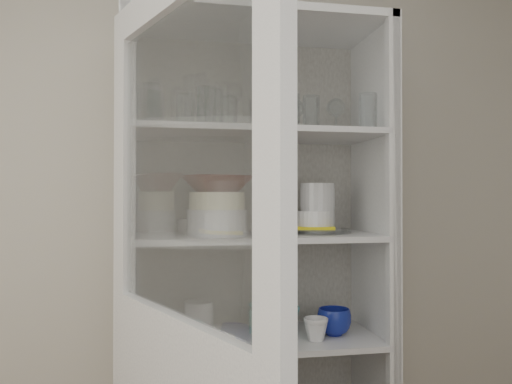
{
  "coord_description": "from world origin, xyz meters",
  "views": [
    {
      "loc": [
        -0.16,
        -0.65,
        1.4
      ],
      "look_at": [
        0.2,
        1.27,
        1.43
      ],
      "focal_mm": 35.0,
      "sensor_mm": 36.0,
      "label": 1
    }
  ],
  "objects_px": {
    "grey_bowl_stack": "(318,208)",
    "mug_white": "(316,329)",
    "pantry_cabinet": "(253,312)",
    "yellow_trivet": "(314,227)",
    "goblet_3": "(336,116)",
    "terracotta_bowl": "(217,184)",
    "plate_stack_back": "(201,225)",
    "cream_bowl": "(217,201)",
    "mug_teal": "(286,319)",
    "measuring_cups": "(192,340)",
    "white_canister": "(199,319)",
    "goblet_0": "(150,114)",
    "goblet_2": "(296,116)",
    "mug_blue": "(334,322)",
    "teal_jar": "(260,318)",
    "glass_platter": "(314,231)",
    "plate_stack_front": "(217,223)",
    "goblet_1": "(266,115)"
  },
  "relations": [
    {
      "from": "grey_bowl_stack",
      "to": "mug_white",
      "type": "xyz_separation_m",
      "value": [
        -0.05,
        -0.12,
        -0.46
      ]
    },
    {
      "from": "pantry_cabinet",
      "to": "mug_white",
      "type": "height_order",
      "value": "pantry_cabinet"
    },
    {
      "from": "yellow_trivet",
      "to": "mug_white",
      "type": "bearing_deg",
      "value": -104.46
    },
    {
      "from": "goblet_3",
      "to": "terracotta_bowl",
      "type": "relative_size",
      "value": 0.7
    },
    {
      "from": "plate_stack_back",
      "to": "cream_bowl",
      "type": "relative_size",
      "value": 0.94
    },
    {
      "from": "mug_teal",
      "to": "measuring_cups",
      "type": "bearing_deg",
      "value": -173.68
    },
    {
      "from": "pantry_cabinet",
      "to": "plate_stack_back",
      "type": "xyz_separation_m",
      "value": [
        -0.21,
        0.07,
        0.35
      ]
    },
    {
      "from": "white_canister",
      "to": "mug_teal",
      "type": "bearing_deg",
      "value": 0.37
    },
    {
      "from": "goblet_0",
      "to": "goblet_2",
      "type": "distance_m",
      "value": 0.59
    },
    {
      "from": "mug_blue",
      "to": "white_canister",
      "type": "distance_m",
      "value": 0.53
    },
    {
      "from": "teal_jar",
      "to": "pantry_cabinet",
      "type": "bearing_deg",
      "value": 156.63
    },
    {
      "from": "glass_platter",
      "to": "mug_blue",
      "type": "height_order",
      "value": "glass_platter"
    },
    {
      "from": "goblet_2",
      "to": "glass_platter",
      "type": "relative_size",
      "value": 0.54
    },
    {
      "from": "goblet_2",
      "to": "white_canister",
      "type": "relative_size",
      "value": 1.16
    },
    {
      "from": "plate_stack_front",
      "to": "goblet_1",
      "type": "bearing_deg",
      "value": 34.23
    },
    {
      "from": "goblet_3",
      "to": "measuring_cups",
      "type": "height_order",
      "value": "goblet_3"
    },
    {
      "from": "grey_bowl_stack",
      "to": "goblet_3",
      "type": "bearing_deg",
      "value": 32.19
    },
    {
      "from": "goblet_0",
      "to": "measuring_cups",
      "type": "height_order",
      "value": "goblet_0"
    },
    {
      "from": "yellow_trivet",
      "to": "white_canister",
      "type": "xyz_separation_m",
      "value": [
        -0.46,
        0.03,
        -0.35
      ]
    },
    {
      "from": "grey_bowl_stack",
      "to": "mug_teal",
      "type": "distance_m",
      "value": 0.47
    },
    {
      "from": "goblet_1",
      "to": "plate_stack_front",
      "type": "height_order",
      "value": "goblet_1"
    },
    {
      "from": "goblet_1",
      "to": "mug_blue",
      "type": "bearing_deg",
      "value": -25.02
    },
    {
      "from": "goblet_0",
      "to": "mug_blue",
      "type": "height_order",
      "value": "goblet_0"
    },
    {
      "from": "goblet_1",
      "to": "grey_bowl_stack",
      "type": "distance_m",
      "value": 0.44
    },
    {
      "from": "grey_bowl_stack",
      "to": "glass_platter",
      "type": "bearing_deg",
      "value": -148.76
    },
    {
      "from": "yellow_trivet",
      "to": "mug_white",
      "type": "distance_m",
      "value": 0.4
    },
    {
      "from": "glass_platter",
      "to": "mug_teal",
      "type": "xyz_separation_m",
      "value": [
        -0.11,
        0.03,
        -0.36
      ]
    },
    {
      "from": "mug_blue",
      "to": "white_canister",
      "type": "height_order",
      "value": "white_canister"
    },
    {
      "from": "plate_stack_back",
      "to": "grey_bowl_stack",
      "type": "distance_m",
      "value": 0.48
    },
    {
      "from": "pantry_cabinet",
      "to": "mug_white",
      "type": "relative_size",
      "value": 22.49
    },
    {
      "from": "pantry_cabinet",
      "to": "teal_jar",
      "type": "height_order",
      "value": "pantry_cabinet"
    },
    {
      "from": "white_canister",
      "to": "grey_bowl_stack",
      "type": "bearing_deg",
      "value": -2.6
    },
    {
      "from": "terracotta_bowl",
      "to": "mug_white",
      "type": "height_order",
      "value": "terracotta_bowl"
    },
    {
      "from": "glass_platter",
      "to": "mug_white",
      "type": "xyz_separation_m",
      "value": [
        -0.03,
        -0.11,
        -0.36
      ]
    },
    {
      "from": "goblet_0",
      "to": "glass_platter",
      "type": "height_order",
      "value": "goblet_0"
    },
    {
      "from": "measuring_cups",
      "to": "teal_jar",
      "type": "bearing_deg",
      "value": 24.0
    },
    {
      "from": "goblet_0",
      "to": "mug_blue",
      "type": "relative_size",
      "value": 1.17
    },
    {
      "from": "cream_bowl",
      "to": "measuring_cups",
      "type": "xyz_separation_m",
      "value": [
        -0.09,
        -0.0,
        -0.51
      ]
    },
    {
      "from": "pantry_cabinet",
      "to": "measuring_cups",
      "type": "distance_m",
      "value": 0.3
    },
    {
      "from": "goblet_1",
      "to": "mug_white",
      "type": "height_order",
      "value": "goblet_1"
    },
    {
      "from": "goblet_0",
      "to": "cream_bowl",
      "type": "relative_size",
      "value": 0.75
    },
    {
      "from": "goblet_3",
      "to": "terracotta_bowl",
      "type": "bearing_deg",
      "value": -163.9
    },
    {
      "from": "terracotta_bowl",
      "to": "mug_blue",
      "type": "xyz_separation_m",
      "value": [
        0.47,
        0.03,
        -0.54
      ]
    },
    {
      "from": "cream_bowl",
      "to": "mug_white",
      "type": "xyz_separation_m",
      "value": [
        0.37,
        -0.04,
        -0.49
      ]
    },
    {
      "from": "goblet_0",
      "to": "mug_teal",
      "type": "distance_m",
      "value": 0.99
    },
    {
      "from": "yellow_trivet",
      "to": "goblet_3",
      "type": "bearing_deg",
      "value": 32.05
    },
    {
      "from": "plate_stack_back",
      "to": "goblet_0",
      "type": "bearing_deg",
      "value": -172.88
    },
    {
      "from": "grey_bowl_stack",
      "to": "mug_white",
      "type": "bearing_deg",
      "value": -110.6
    },
    {
      "from": "goblet_0",
      "to": "goblet_3",
      "type": "bearing_deg",
      "value": -2.39
    },
    {
      "from": "cream_bowl",
      "to": "yellow_trivet",
      "type": "relative_size",
      "value": 1.32
    }
  ]
}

